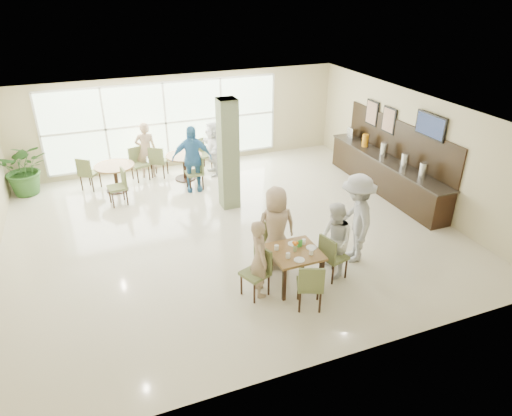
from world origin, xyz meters
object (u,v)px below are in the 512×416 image
object	(u,v)px
buffet_counter	(386,172)
adult_a	(192,159)
teen_left	(260,258)
teen_right	(335,241)
teen_far	(276,227)
round_table_right	(184,161)
adult_standing	(146,150)
adult_b	(213,148)
teen_standing	(356,219)
round_table_left	(115,171)
potted_plant	(25,168)
main_table	(295,255)

from	to	relation	value
buffet_counter	adult_a	size ratio (longest dim) A/B	2.55
teen_left	teen_right	distance (m)	1.58
teen_far	buffet_counter	bearing A→B (deg)	-149.06
round_table_right	teen_far	xyz separation A→B (m)	(0.70, -5.04, 0.30)
buffet_counter	adult_standing	distance (m)	6.85
round_table_right	teen_far	bearing A→B (deg)	-82.14
teen_far	adult_b	bearing A→B (deg)	-88.88
teen_left	adult_standing	size ratio (longest dim) A/B	0.92
teen_standing	adult_b	size ratio (longest dim) A/B	1.19
round_table_left	potted_plant	size ratio (longest dim) A/B	0.74
round_table_right	teen_standing	xyz separation A→B (m)	(2.29, -5.46, 0.39)
buffet_counter	teen_standing	xyz separation A→B (m)	(-2.67, -2.63, 0.40)
main_table	teen_far	xyz separation A→B (m)	(-0.06, 0.78, 0.21)
adult_a	main_table	bearing A→B (deg)	-71.31
potted_plant	teen_standing	size ratio (longest dim) A/B	0.77
buffet_counter	teen_left	bearing A→B (deg)	-148.71
round_table_right	potted_plant	distance (m)	4.27
teen_far	potted_plant	bearing A→B (deg)	-45.21
round_table_left	teen_left	bearing A→B (deg)	-70.79
main_table	adult_a	world-z (taller)	adult_a
round_table_left	teen_standing	world-z (taller)	teen_standing
adult_b	adult_standing	bearing A→B (deg)	-100.35
teen_far	teen_standing	distance (m)	1.66
adult_standing	main_table	bearing A→B (deg)	111.89
round_table_left	potted_plant	world-z (taller)	potted_plant
round_table_left	teen_standing	bearing A→B (deg)	-51.55
teen_left	round_table_right	bearing A→B (deg)	7.14
buffet_counter	adult_b	size ratio (longest dim) A/B	2.93
round_table_left	adult_b	bearing A→B (deg)	3.62
teen_right	teen_standing	xyz separation A→B (m)	(0.68, 0.35, 0.18)
round_table_right	adult_a	distance (m)	0.91
round_table_right	teen_right	distance (m)	6.03
adult_a	adult_standing	distance (m)	1.74
buffet_counter	potted_plant	world-z (taller)	buffet_counter
adult_b	teen_left	bearing A→B (deg)	-4.60
potted_plant	adult_a	distance (m)	4.50
round_table_left	adult_standing	size ratio (longest dim) A/B	0.65
buffet_counter	teen_left	distance (m)	5.78
round_table_right	teen_far	world-z (taller)	teen_far
teen_far	teen_right	xyz separation A→B (m)	(0.92, -0.77, -0.09)
teen_right	main_table	bearing A→B (deg)	-81.25
buffet_counter	teen_right	xyz separation A→B (m)	(-3.35, -2.98, 0.23)
buffet_counter	adult_a	bearing A→B (deg)	158.00
round_table_left	teen_right	world-z (taller)	teen_right
teen_far	adult_a	xyz separation A→B (m)	(-0.65, 4.20, 0.06)
round_table_left	buffet_counter	xyz separation A→B (m)	(6.93, -2.73, -0.02)
adult_b	teen_right	bearing A→B (deg)	10.64
round_table_left	buffet_counter	bearing A→B (deg)	-21.49
main_table	teen_standing	bearing A→B (deg)	13.05
potted_plant	round_table_right	bearing A→B (deg)	-7.78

